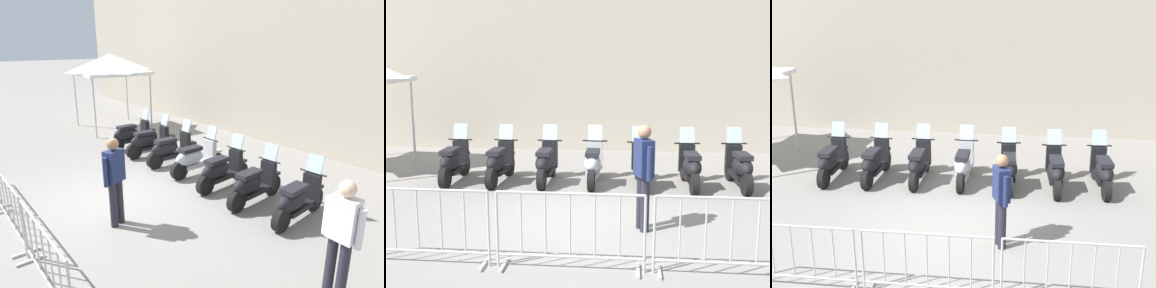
# 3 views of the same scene
# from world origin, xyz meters

# --- Properties ---
(ground_plane) EXTENTS (120.00, 120.00, 0.00)m
(ground_plane) POSITION_xyz_m (0.00, 0.00, 0.00)
(ground_plane) COLOR gray
(motorcycle_0) EXTENTS (0.56, 1.73, 1.24)m
(motorcycle_0) POSITION_xyz_m (-3.29, 2.06, 0.45)
(motorcycle_0) COLOR black
(motorcycle_0) RESTS_ON ground
(motorcycle_1) EXTENTS (0.56, 1.72, 1.24)m
(motorcycle_1) POSITION_xyz_m (-2.27, 2.19, 0.45)
(motorcycle_1) COLOR black
(motorcycle_1) RESTS_ON ground
(motorcycle_2) EXTENTS (0.56, 1.73, 1.24)m
(motorcycle_2) POSITION_xyz_m (-1.24, 2.32, 0.45)
(motorcycle_2) COLOR black
(motorcycle_2) RESTS_ON ground
(motorcycle_3) EXTENTS (0.56, 1.73, 1.24)m
(motorcycle_3) POSITION_xyz_m (-0.21, 2.45, 0.45)
(motorcycle_3) COLOR black
(motorcycle_3) RESTS_ON ground
(motorcycle_4) EXTENTS (0.63, 1.72, 1.24)m
(motorcycle_4) POSITION_xyz_m (0.83, 2.47, 0.45)
(motorcycle_4) COLOR black
(motorcycle_4) RESTS_ON ground
(motorcycle_5) EXTENTS (0.61, 1.72, 1.24)m
(motorcycle_5) POSITION_xyz_m (1.86, 2.51, 0.45)
(motorcycle_5) COLOR black
(motorcycle_5) RESTS_ON ground
(motorcycle_6) EXTENTS (0.63, 1.72, 1.24)m
(motorcycle_6) POSITION_xyz_m (2.89, 2.68, 0.45)
(motorcycle_6) COLOR black
(motorcycle_6) RESTS_ON ground
(barrier_segment_0) EXTENTS (1.99, 0.60, 1.07)m
(barrier_segment_0) POSITION_xyz_m (-1.90, -2.14, 0.52)
(barrier_segment_0) COLOR #B2B5B7
(barrier_segment_0) RESTS_ON ground
(barrier_segment_1) EXTENTS (1.99, 0.60, 1.07)m
(barrier_segment_1) POSITION_xyz_m (0.17, -1.96, 0.52)
(barrier_segment_1) COLOR #B2B5B7
(barrier_segment_1) RESTS_ON ground
(barrier_segment_2) EXTENTS (1.99, 0.60, 1.07)m
(barrier_segment_2) POSITION_xyz_m (2.24, -1.78, 0.52)
(barrier_segment_2) COLOR #B2B5B7
(barrier_segment_2) RESTS_ON ground
(officer_near_row_end) EXTENTS (0.36, 0.50, 1.73)m
(officer_near_row_end) POSITION_xyz_m (1.02, -0.24, 0.98)
(officer_near_row_end) COLOR #23232D
(officer_near_row_end) RESTS_ON ground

